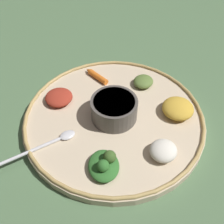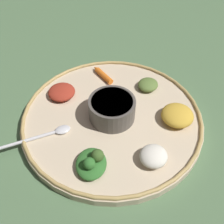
# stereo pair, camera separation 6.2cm
# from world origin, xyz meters

# --- Properties ---
(ground_plane) EXTENTS (2.40, 2.40, 0.00)m
(ground_plane) POSITION_xyz_m (0.00, 0.00, 0.00)
(ground_plane) COLOR #4C6B47
(platter) EXTENTS (0.41, 0.41, 0.02)m
(platter) POSITION_xyz_m (0.00, 0.00, 0.01)
(platter) COLOR #C6B293
(platter) RESTS_ON ground_plane
(platter_rim) EXTENTS (0.41, 0.41, 0.01)m
(platter_rim) POSITION_xyz_m (0.00, 0.00, 0.02)
(platter_rim) COLOR tan
(platter_rim) RESTS_ON platter
(center_bowl) EXTENTS (0.10, 0.10, 0.05)m
(center_bowl) POSITION_xyz_m (0.00, 0.00, 0.05)
(center_bowl) COLOR #4C4742
(center_bowl) RESTS_ON platter
(spoon) EXTENTS (0.16, 0.10, 0.01)m
(spoon) POSITION_xyz_m (-0.13, -0.08, 0.02)
(spoon) COLOR silver
(spoon) RESTS_ON platter
(greens_pile) EXTENTS (0.07, 0.08, 0.04)m
(greens_pile) POSITION_xyz_m (-0.02, -0.14, 0.03)
(greens_pile) COLOR #2D6628
(greens_pile) RESTS_ON platter
(carrot_near_spoon) EXTENTS (0.06, 0.06, 0.01)m
(carrot_near_spoon) POSITION_xyz_m (-0.05, 0.14, 0.03)
(carrot_near_spoon) COLOR orange
(carrot_near_spoon) RESTS_ON platter
(mound_collards) EXTENTS (0.07, 0.07, 0.02)m
(mound_collards) POSITION_xyz_m (0.07, 0.11, 0.03)
(mound_collards) COLOR #567033
(mound_collards) RESTS_ON platter
(mound_lentil_yellow) EXTENTS (0.08, 0.08, 0.03)m
(mound_lentil_yellow) POSITION_xyz_m (0.15, 0.01, 0.03)
(mound_lentil_yellow) COLOR gold
(mound_lentil_yellow) RESTS_ON platter
(mound_beet) EXTENTS (0.09, 0.09, 0.02)m
(mound_beet) POSITION_xyz_m (-0.13, 0.05, 0.03)
(mound_beet) COLOR maroon
(mound_beet) RESTS_ON platter
(mound_rice_white) EXTENTS (0.08, 0.08, 0.03)m
(mound_rice_white) POSITION_xyz_m (0.10, -0.10, 0.03)
(mound_rice_white) COLOR silver
(mound_rice_white) RESTS_ON platter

